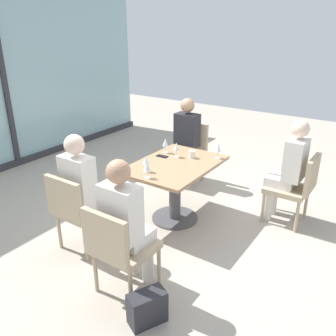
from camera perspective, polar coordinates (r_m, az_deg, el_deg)
ground_plane at (r=4.42m, az=1.08°, el=-8.09°), size 12.00×12.00×0.00m
window_wall_backdrop at (r=6.25m, az=-24.67°, el=10.90°), size 5.99×0.10×2.70m
dining_table_main at (r=4.18m, az=1.13°, el=-1.83°), size 1.17×0.83×0.73m
chair_side_end at (r=3.09m, az=-7.93°, el=-12.32°), size 0.50×0.46×0.87m
chair_far_left at (r=3.74m, az=-14.38°, el=-6.22°), size 0.50×0.46×0.87m
chair_far_right at (r=5.29m, az=3.28°, el=3.06°), size 0.50×0.46×0.87m
chair_front_right at (r=4.38m, az=19.92°, el=-2.53°), size 0.46×0.50×0.87m
person_side_end at (r=3.05m, az=-6.76°, el=-8.23°), size 0.39×0.34×1.26m
person_far_left at (r=3.71m, az=-13.44°, el=-2.82°), size 0.39×0.34×1.26m
person_far_right at (r=5.13m, az=2.70°, el=4.87°), size 0.39×0.34×1.26m
person_front_right at (r=4.33m, az=18.89°, el=0.24°), size 0.34×0.39×1.26m
wine_glass_0 at (r=4.26m, az=8.03°, el=3.24°), size 0.07×0.07×0.18m
wine_glass_1 at (r=4.40m, az=-0.44°, el=4.08°), size 0.07×0.07×0.18m
wine_glass_2 at (r=3.68m, az=-3.37°, el=0.29°), size 0.07×0.07×0.18m
wine_glass_3 at (r=3.84m, az=-3.58°, el=1.24°), size 0.07×0.07×0.18m
wine_glass_4 at (r=4.25m, az=1.35°, el=3.44°), size 0.07×0.07×0.18m
coffee_cup at (r=4.27m, az=3.88°, el=2.23°), size 0.08×0.08×0.09m
cell_phone_on_table at (r=4.31m, az=-0.95°, el=1.90°), size 0.08×0.15×0.01m
handbag_0 at (r=3.04m, az=-3.35°, el=-21.50°), size 0.34×0.28×0.28m
handbag_1 at (r=3.80m, az=-7.49°, el=-11.43°), size 0.30×0.16×0.28m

